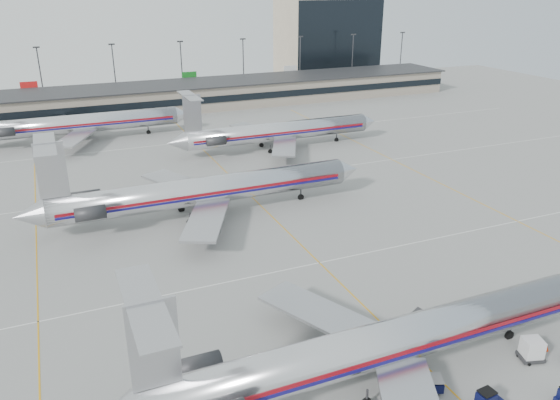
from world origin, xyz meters
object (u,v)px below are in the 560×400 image
uld_container (532,349)px  jet_second_row (199,191)px  belt_loader (400,336)px  jet_foreground (375,346)px

uld_container → jet_second_row: bearing=129.8°
jet_second_row → belt_loader: 36.14m
jet_second_row → uld_container: (17.77, -41.24, -2.63)m
jet_foreground → uld_container: 14.45m
jet_foreground → belt_loader: (4.98, 3.33, -2.75)m
jet_foreground → belt_loader: bearing=33.8°
jet_foreground → uld_container: (13.93, -2.99, -2.42)m
jet_foreground → belt_loader: jet_foreground is taller
jet_second_row → jet_foreground: bearing=-84.3°
jet_foreground → belt_loader: 6.59m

